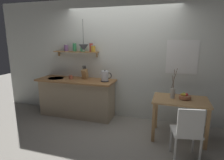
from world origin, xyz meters
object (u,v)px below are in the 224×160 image
at_px(twig_vase, 173,93).
at_px(pendant_lamp, 84,48).
at_px(coffee_mug_by_sink, 71,77).
at_px(electric_kettle, 105,76).
at_px(dining_table, 180,106).
at_px(knife_block, 85,74).
at_px(fruit_bowl, 185,96).
at_px(dining_chair_near, 187,131).

xyz_separation_m(twig_vase, pendant_lamp, (-1.91, 0.29, 0.77)).
bearing_deg(pendant_lamp, coffee_mug_by_sink, 171.97).
bearing_deg(electric_kettle, dining_table, -12.91).
height_order(twig_vase, electric_kettle, twig_vase).
distance_m(dining_table, knife_block, 2.20).
xyz_separation_m(fruit_bowl, knife_block, (-2.19, 0.44, 0.22)).
bearing_deg(fruit_bowl, dining_chair_near, -88.54).
bearing_deg(dining_chair_near, pendant_lamp, 154.25).
xyz_separation_m(electric_kettle, knife_block, (-0.54, 0.11, 0.01)).
relative_size(dining_chair_near, knife_block, 2.79).
xyz_separation_m(knife_block, coffee_mug_by_sink, (-0.32, -0.10, -0.08)).
height_order(knife_block, pendant_lamp, pendant_lamp).
height_order(twig_vase, pendant_lamp, pendant_lamp).
relative_size(dining_table, dining_chair_near, 1.10).
bearing_deg(dining_table, knife_block, 167.43).
bearing_deg(pendant_lamp, dining_chair_near, -25.75).
bearing_deg(coffee_mug_by_sink, pendant_lamp, -8.03).
bearing_deg(dining_table, twig_vase, 169.83).
distance_m(electric_kettle, coffee_mug_by_sink, 0.86).
height_order(dining_table, coffee_mug_by_sink, coffee_mug_by_sink).
xyz_separation_m(fruit_bowl, twig_vase, (-0.21, -0.01, 0.06)).
relative_size(electric_kettle, pendant_lamp, 0.41).
distance_m(dining_chair_near, twig_vase, 0.86).
height_order(fruit_bowl, electric_kettle, electric_kettle).
bearing_deg(pendant_lamp, dining_table, -8.67).
xyz_separation_m(dining_chair_near, knife_block, (-2.20, 1.19, 0.52)).
distance_m(knife_block, coffee_mug_by_sink, 0.34).
xyz_separation_m(knife_block, pendant_lamp, (0.07, -0.16, 0.61)).
distance_m(dining_chair_near, fruit_bowl, 0.81).
xyz_separation_m(dining_chair_near, electric_kettle, (-1.67, 1.08, 0.51)).
distance_m(dining_chair_near, electric_kettle, 2.05).
bearing_deg(fruit_bowl, dining_table, -155.19).
bearing_deg(electric_kettle, fruit_bowl, -11.27).
bearing_deg(dining_chair_near, twig_vase, 107.30).
bearing_deg(knife_block, fruit_bowl, -11.35).
bearing_deg(twig_vase, coffee_mug_by_sink, 171.53).
relative_size(twig_vase, coffee_mug_by_sink, 4.75).
distance_m(dining_table, coffee_mug_by_sink, 2.48).
bearing_deg(fruit_bowl, knife_block, 168.65).
height_order(twig_vase, coffee_mug_by_sink, twig_vase).
height_order(dining_table, dining_chair_near, dining_chair_near).
relative_size(dining_table, fruit_bowl, 4.66).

